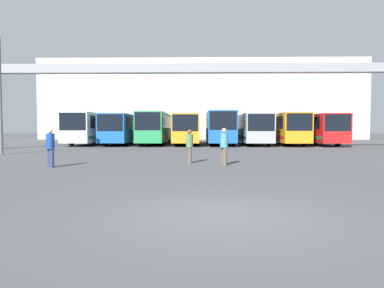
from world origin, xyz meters
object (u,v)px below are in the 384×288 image
bus_slot_7 (314,128)px  pedestrian_near_left (50,147)px  bus_slot_2 (156,127)px  bus_slot_6 (284,127)px  bus_slot_4 (220,126)px  bus_slot_3 (187,128)px  bus_slot_5 (251,127)px  lamp_post (0,89)px  bus_slot_1 (124,128)px  bus_slot_0 (94,127)px  pedestrian_near_center (190,145)px  pedestrian_near_right (224,146)px

bus_slot_7 → pedestrian_near_left: (-18.46, -21.35, -0.84)m
bus_slot_2 → bus_slot_6: (13.24, -0.86, -0.06)m
bus_slot_2 → bus_slot_4: size_ratio=1.21×
bus_slot_3 → bus_slot_6: size_ratio=1.00×
bus_slot_2 → bus_slot_7: bearing=-0.3°
bus_slot_7 → bus_slot_2: bearing=179.7°
bus_slot_3 → bus_slot_5: size_ratio=0.95×
lamp_post → bus_slot_1: bearing=71.2°
bus_slot_4 → pedestrian_near_left: size_ratio=6.06×
bus_slot_1 → bus_slot_2: bus_slot_2 is taller
bus_slot_0 → bus_slot_2: bus_slot_2 is taller
bus_slot_6 → pedestrian_near_center: (-9.19, -18.67, -0.92)m
bus_slot_4 → lamp_post: lamp_post is taller
bus_slot_0 → pedestrian_near_right: 23.84m
pedestrian_near_right → lamp_post: size_ratio=0.22×
bus_slot_5 → bus_slot_7: 6.64m
bus_slot_1 → bus_slot_3: bus_slot_1 is taller
pedestrian_near_right → pedestrian_near_center: 1.82m
bus_slot_7 → lamp_post: size_ratio=1.59×
bus_slot_0 → bus_slot_6: 19.88m
bus_slot_1 → bus_slot_6: 16.56m
bus_slot_1 → bus_slot_7: bus_slot_1 is taller
bus_slot_3 → pedestrian_near_left: bearing=-104.2°
bus_slot_7 → lamp_post: lamp_post is taller
bus_slot_5 → pedestrian_near_left: size_ratio=6.63×
bus_slot_1 → bus_slot_4: 9.96m
bus_slot_2 → lamp_post: (-8.12, -14.48, 2.35)m
bus_slot_3 → bus_slot_7: size_ratio=0.87×
pedestrian_near_center → bus_slot_5: bearing=-33.5°
pedestrian_near_right → pedestrian_near_center: size_ratio=1.05×
pedestrian_near_left → lamp_post: 9.90m
pedestrian_near_left → pedestrian_near_right: bearing=35.3°
bus_slot_3 → bus_slot_5: (6.62, 0.29, 0.03)m
bus_slot_3 → pedestrian_near_left: bus_slot_3 is taller
bus_slot_7 → lamp_post: (-24.67, -14.38, 2.45)m
bus_slot_3 → bus_slot_4: 3.32m
pedestrian_near_right → bus_slot_2: bearing=162.8°
bus_slot_1 → bus_slot_6: bearing=-1.7°
bus_slot_1 → bus_slot_6: size_ratio=1.09×
bus_slot_5 → lamp_post: bearing=-142.4°
bus_slot_1 → bus_slot_5: size_ratio=1.04×
pedestrian_near_right → bus_slot_3: bearing=154.1°
pedestrian_near_center → lamp_post: size_ratio=0.21×
bus_slot_4 → lamp_post: size_ratio=1.33×
bus_slot_2 → bus_slot_6: bearing=-3.7°
bus_slot_2 → bus_slot_3: size_ratio=1.16×
bus_slot_6 → pedestrian_near_left: bus_slot_6 is taller
bus_slot_5 → pedestrian_near_left: (-11.83, -20.87, -0.86)m
bus_slot_2 → bus_slot_3: (3.31, -0.87, -0.11)m
bus_slot_4 → pedestrian_near_left: 22.12m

